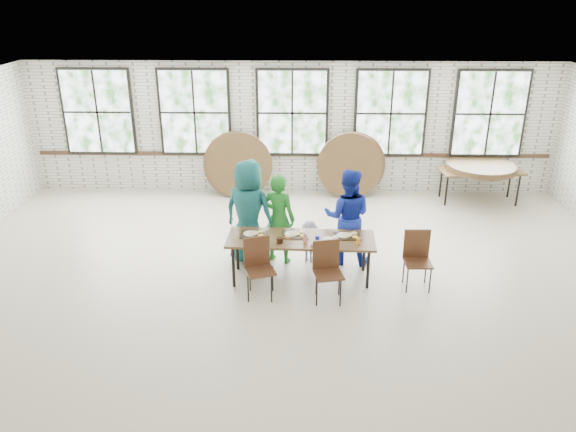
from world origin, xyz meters
name	(u,v)px	position (x,y,z in m)	size (l,w,h in m)	color
room	(292,115)	(0.00, 4.44, 1.83)	(12.00, 12.00, 12.00)	beige
dining_table	(301,241)	(0.21, 0.22, 0.69)	(2.43, 0.89, 0.74)	brown
chair_near_left	(259,262)	(-0.44, -0.29, 0.56)	(0.53, 0.52, 0.95)	#4E2D1A
chair_near_right	(327,265)	(0.62, -0.38, 0.56)	(0.49, 0.48, 0.95)	#4E2D1A
chair_spare	(417,254)	(2.08, 0.04, 0.56)	(0.43, 0.42, 0.95)	#4E2D1A
adult_teal	(249,212)	(-0.69, 0.87, 0.93)	(0.90, 0.59, 1.85)	#19575F
adult_green	(279,219)	(-0.17, 0.87, 0.81)	(0.59, 0.39, 1.61)	#207B25
toddler	(309,241)	(0.37, 0.87, 0.38)	(0.49, 0.28, 0.76)	#1F1645
adult_blue	(347,217)	(1.01, 0.87, 0.85)	(0.83, 0.65, 1.71)	#16299F
storage_table	(480,172)	(4.19, 3.89, 0.69)	(1.86, 0.92, 0.74)	brown
tabletop_clutter	(307,238)	(0.31, 0.18, 0.77)	(1.97, 0.59, 0.11)	black
round_tops_stacked	(481,167)	(4.19, 3.89, 0.80)	(1.50, 1.50, 0.13)	brown
round_tops_leaning	(294,165)	(0.06, 4.15, 0.74)	(4.16, 0.46, 1.49)	brown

